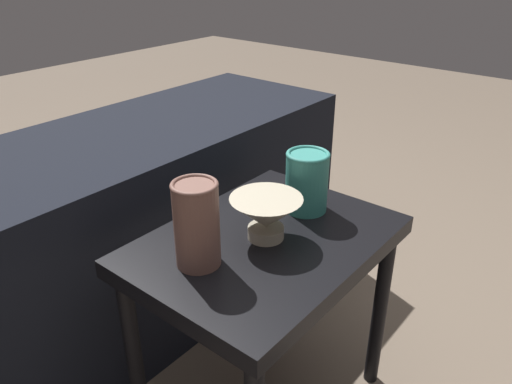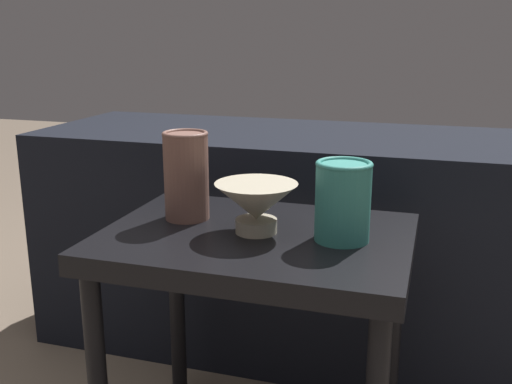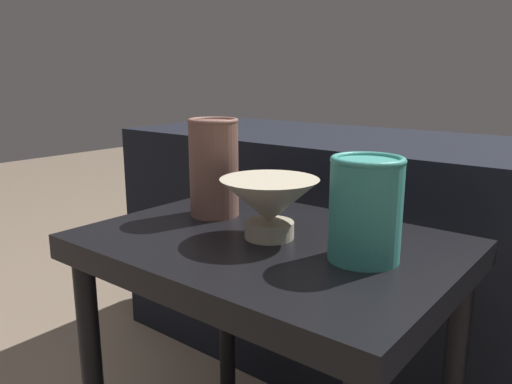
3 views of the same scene
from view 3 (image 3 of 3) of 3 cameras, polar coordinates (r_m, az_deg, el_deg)
table at (r=0.81m, az=1.48°, el=-9.98°), size 0.57×0.42×0.51m
couch_backdrop at (r=1.30m, az=16.02°, el=-7.67°), size 1.50×0.50×0.60m
bowl at (r=0.77m, az=1.46°, el=-1.24°), size 0.15×0.15×0.09m
vase_textured_left at (r=0.90m, az=-4.83°, el=2.94°), size 0.09×0.09×0.18m
vase_colorful_right at (r=0.69m, az=12.40°, el=-1.73°), size 0.10×0.10×0.14m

